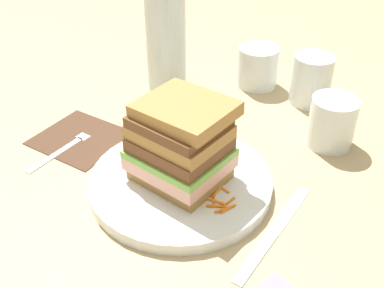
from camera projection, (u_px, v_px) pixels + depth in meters
name	position (u px, v px, depth m)	size (l,w,h in m)	color
ground_plane	(190.00, 182.00, 0.68)	(3.00, 3.00, 0.00)	tan
main_plate	(180.00, 182.00, 0.67)	(0.26, 0.26, 0.02)	white
sandwich	(180.00, 143.00, 0.63)	(0.13, 0.12, 0.12)	#A87A42
carrot_shred_0	(149.00, 162.00, 0.69)	(0.00, 0.00, 0.02)	orange
carrot_shred_1	(134.00, 163.00, 0.69)	(0.00, 0.00, 0.02)	orange
carrot_shred_2	(147.00, 156.00, 0.70)	(0.00, 0.00, 0.03)	orange
carrot_shred_3	(151.00, 160.00, 0.69)	(0.00, 0.00, 0.03)	orange
carrot_shred_4	(131.00, 155.00, 0.70)	(0.00, 0.00, 0.03)	orange
carrot_shred_5	(151.00, 151.00, 0.71)	(0.00, 0.00, 0.03)	orange
carrot_shred_6	(146.00, 158.00, 0.70)	(0.00, 0.00, 0.02)	orange
carrot_shred_7	(153.00, 157.00, 0.70)	(0.00, 0.00, 0.02)	orange
carrot_shred_8	(145.00, 161.00, 0.69)	(0.00, 0.00, 0.02)	orange
carrot_shred_9	(142.00, 153.00, 0.71)	(0.00, 0.00, 0.03)	orange
carrot_shred_10	(225.00, 209.00, 0.61)	(0.00, 0.00, 0.03)	orange
carrot_shred_11	(229.00, 202.00, 0.62)	(0.00, 0.00, 0.02)	orange
carrot_shred_12	(228.00, 209.00, 0.61)	(0.00, 0.00, 0.03)	orange
carrot_shred_13	(224.00, 189.00, 0.64)	(0.00, 0.00, 0.02)	orange
carrot_shred_14	(218.00, 191.00, 0.64)	(0.00, 0.00, 0.03)	orange
carrot_shred_15	(216.00, 206.00, 0.61)	(0.00, 0.00, 0.03)	orange
carrot_shred_16	(214.00, 198.00, 0.62)	(0.00, 0.00, 0.03)	orange
carrot_shred_17	(216.00, 201.00, 0.62)	(0.00, 0.00, 0.03)	orange
napkin_dark	(81.00, 138.00, 0.77)	(0.14, 0.12, 0.00)	#4C3323
fork	(70.00, 143.00, 0.75)	(0.02, 0.17, 0.00)	silver
knife	(272.00, 234.00, 0.59)	(0.02, 0.20, 0.00)	silver
juice_glass	(331.00, 125.00, 0.74)	(0.07, 0.07, 0.08)	white
water_bottle	(165.00, 31.00, 0.86)	(0.07, 0.07, 0.26)	silver
empty_tumbler_0	(311.00, 80.00, 0.85)	(0.07, 0.07, 0.09)	silver
empty_tumbler_1	(258.00, 67.00, 0.90)	(0.08, 0.08, 0.08)	silver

